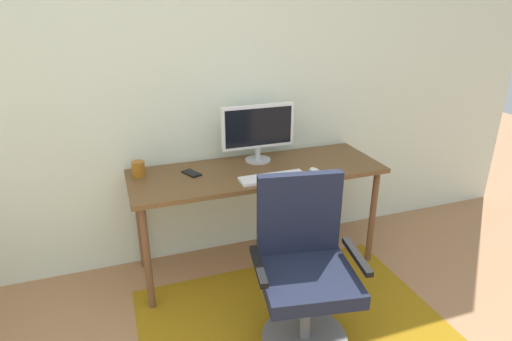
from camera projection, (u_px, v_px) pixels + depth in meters
The scene contains 9 objects.
wall_back at pixel (165, 82), 2.82m from camera, with size 6.00×0.10×2.60m, color silver.
area_rug at pixel (297, 330), 2.50m from camera, with size 1.77×1.37×0.01m, color #976A10.
desk at pixel (258, 179), 2.90m from camera, with size 1.70×0.59×0.74m.
monitor at pixel (258, 129), 2.93m from camera, with size 0.52×0.18×0.40m.
keyboard at pixel (273, 178), 2.71m from camera, with size 0.43×0.13×0.02m, color white.
computer_mouse at pixel (315, 171), 2.80m from camera, with size 0.06×0.10×0.03m, color white.
coffee_cup at pixel (138, 169), 2.74m from camera, with size 0.08×0.08×0.10m, color #985917.
cell_phone at pixel (192, 173), 2.79m from camera, with size 0.07×0.14×0.01m, color black.
office_chair at pixel (304, 276), 2.32m from camera, with size 0.62×0.57×0.95m.
Camera 1 is at (-0.38, -0.67, 1.82)m, focal length 29.90 mm.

